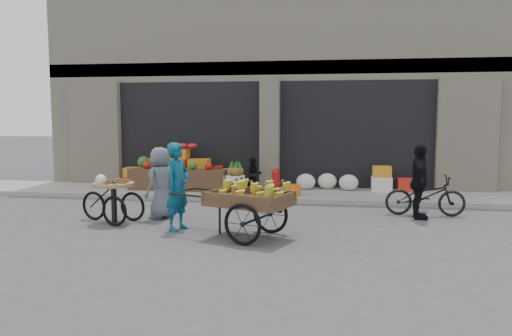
% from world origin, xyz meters
% --- Properties ---
extents(ground, '(80.00, 80.00, 0.00)m').
position_xyz_m(ground, '(0.00, 0.00, 0.00)').
color(ground, '#424244').
rests_on(ground, ground).
extents(sidewalk, '(18.00, 2.20, 0.12)m').
position_xyz_m(sidewalk, '(0.00, 4.10, 0.06)').
color(sidewalk, gray).
rests_on(sidewalk, ground).
extents(building, '(14.00, 6.45, 7.00)m').
position_xyz_m(building, '(0.00, 8.03, 3.37)').
color(building, beige).
rests_on(building, ground).
extents(fruit_display, '(3.10, 1.12, 1.24)m').
position_xyz_m(fruit_display, '(-2.48, 4.38, 0.67)').
color(fruit_display, red).
rests_on(fruit_display, sidewalk).
extents(pineapple_bin, '(0.52, 0.52, 0.50)m').
position_xyz_m(pineapple_bin, '(-0.75, 3.60, 0.37)').
color(pineapple_bin, silver).
rests_on(pineapple_bin, sidewalk).
extents(fire_hydrant, '(0.22, 0.22, 0.71)m').
position_xyz_m(fire_hydrant, '(0.35, 3.55, 0.50)').
color(fire_hydrant, '#A5140F').
rests_on(fire_hydrant, sidewalk).
extents(orange_bucket, '(0.32, 0.32, 0.30)m').
position_xyz_m(orange_bucket, '(0.85, 3.50, 0.27)').
color(orange_bucket, orange).
rests_on(orange_bucket, sidewalk).
extents(right_bay_goods, '(3.35, 0.60, 0.70)m').
position_xyz_m(right_bay_goods, '(2.61, 4.70, 0.41)').
color(right_bay_goods, silver).
rests_on(right_bay_goods, sidewalk).
extents(seated_person, '(0.51, 0.43, 0.93)m').
position_xyz_m(seated_person, '(-0.35, 4.20, 0.58)').
color(seated_person, black).
rests_on(seated_person, sidewalk).
extents(banana_cart, '(2.65, 1.74, 1.03)m').
position_xyz_m(banana_cart, '(0.32, -0.65, 0.75)').
color(banana_cart, brown).
rests_on(banana_cart, ground).
extents(vendor_woman, '(0.58, 0.71, 1.70)m').
position_xyz_m(vendor_woman, '(-1.10, -0.25, 0.85)').
color(vendor_woman, navy).
rests_on(vendor_woman, ground).
extents(tricycle_cart, '(1.46, 1.04, 0.95)m').
position_xyz_m(tricycle_cart, '(-2.63, 0.19, 0.57)').
color(tricycle_cart, '#9E7F51').
rests_on(tricycle_cart, ground).
extents(vendor_grey, '(0.74, 0.88, 1.54)m').
position_xyz_m(vendor_grey, '(-1.81, 0.76, 0.77)').
color(vendor_grey, slate).
rests_on(vendor_grey, ground).
extents(bicycle, '(1.72, 0.62, 0.90)m').
position_xyz_m(bicycle, '(3.87, 1.96, 0.45)').
color(bicycle, black).
rests_on(bicycle, ground).
extents(cyclist, '(0.41, 0.95, 1.61)m').
position_xyz_m(cyclist, '(3.67, 1.56, 0.80)').
color(cyclist, black).
rests_on(cyclist, ground).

